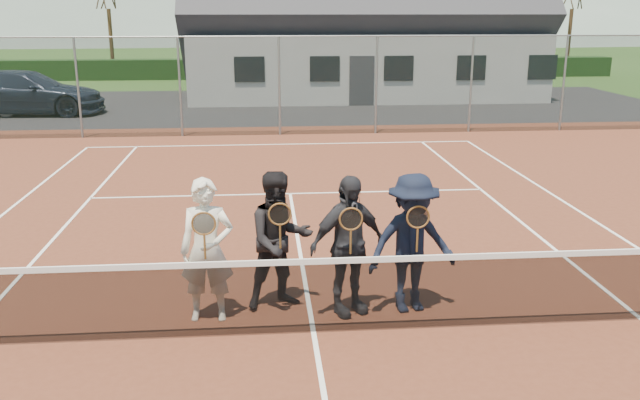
% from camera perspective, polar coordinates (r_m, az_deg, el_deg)
% --- Properties ---
extents(ground, '(220.00, 220.00, 0.00)m').
position_cam_1_polar(ground, '(27.63, -3.78, 7.84)').
color(ground, '#2A4A1A').
rests_on(ground, ground).
extents(court_surface, '(30.00, 30.00, 0.02)m').
position_cam_1_polar(court_surface, '(8.28, -0.55, -11.16)').
color(court_surface, '#562819').
rests_on(court_surface, ground).
extents(tarmac_carpark, '(40.00, 12.00, 0.01)m').
position_cam_1_polar(tarmac_carpark, '(27.83, -12.11, 7.60)').
color(tarmac_carpark, black).
rests_on(tarmac_carpark, ground).
extents(hedge_row, '(40.00, 1.20, 1.10)m').
position_cam_1_polar(hedge_row, '(39.50, -4.20, 10.98)').
color(hedge_row, black).
rests_on(hedge_row, ground).
extents(car_c, '(5.65, 2.45, 1.62)m').
position_cam_1_polar(car_c, '(27.65, -23.49, 8.29)').
color(car_c, '#192133').
rests_on(car_c, ground).
extents(court_markings, '(11.03, 23.83, 0.01)m').
position_cam_1_polar(court_markings, '(8.27, -0.55, -11.07)').
color(court_markings, white).
rests_on(court_markings, court_surface).
extents(tennis_net, '(11.68, 0.08, 1.10)m').
position_cam_1_polar(tennis_net, '(8.05, -0.56, -7.80)').
color(tennis_net, slate).
rests_on(tennis_net, ground).
extents(perimeter_fence, '(30.07, 0.07, 3.02)m').
position_cam_1_polar(perimeter_fence, '(20.99, -3.45, 9.56)').
color(perimeter_fence, slate).
rests_on(perimeter_fence, ground).
extents(clubhouse, '(15.60, 8.20, 7.70)m').
position_cam_1_polar(clubhouse, '(31.70, 3.45, 16.08)').
color(clubhouse, silver).
rests_on(clubhouse, ground).
extents(player_a, '(0.67, 0.51, 1.80)m').
position_cam_1_polar(player_a, '(8.40, -9.49, -4.20)').
color(player_a, white).
rests_on(player_a, court_surface).
extents(player_b, '(1.03, 0.90, 1.80)m').
position_cam_1_polar(player_b, '(8.66, -3.41, -3.40)').
color(player_b, black).
rests_on(player_b, court_surface).
extents(player_c, '(1.14, 0.83, 1.80)m').
position_cam_1_polar(player_c, '(8.46, 2.35, -3.85)').
color(player_c, '#27272D').
rests_on(player_c, court_surface).
extents(player_d, '(1.26, 0.86, 1.80)m').
position_cam_1_polar(player_d, '(8.61, 7.75, -3.64)').
color(player_d, black).
rests_on(player_d, court_surface).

